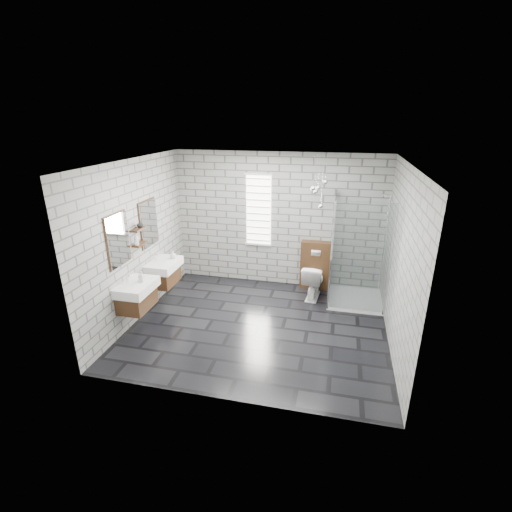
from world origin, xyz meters
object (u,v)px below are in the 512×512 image
(vanity_left, at_px, (135,288))
(cistern_panel, at_px, (315,265))
(toilet, at_px, (313,281))
(shower_enclosure, at_px, (351,278))
(vanity_right, at_px, (162,266))

(vanity_left, distance_m, cistern_panel, 3.53)
(toilet, bearing_deg, vanity_left, 39.67)
(cistern_panel, bearing_deg, vanity_left, -140.25)
(vanity_left, relative_size, toilet, 2.31)
(shower_enclosure, bearing_deg, toilet, 172.23)
(shower_enclosure, relative_size, toilet, 2.99)
(cistern_panel, bearing_deg, shower_enclosure, -36.41)
(cistern_panel, relative_size, toilet, 1.47)
(shower_enclosure, bearing_deg, vanity_right, -167.20)
(vanity_right, xyz_separation_m, toilet, (2.71, 0.87, -0.42))
(vanity_left, distance_m, toilet, 3.29)
(vanity_right, bearing_deg, cistern_panel, 25.50)
(vanity_right, distance_m, cistern_panel, 3.01)
(vanity_right, relative_size, shower_enclosure, 0.77)
(vanity_left, distance_m, shower_enclosure, 3.83)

